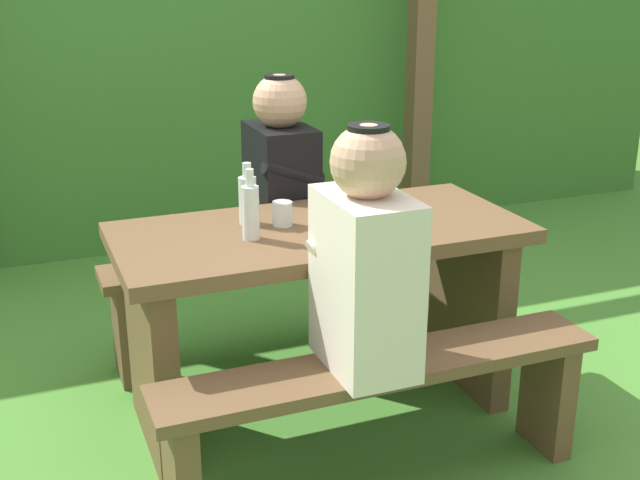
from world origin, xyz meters
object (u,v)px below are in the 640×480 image
person_white_shirt (366,259)px  bottle_right (248,199)px  picnic_table (320,287)px  bench_near (381,398)px  person_black_coat (281,173)px  bottle_left (251,211)px  drinking_glass (282,214)px  bench_far (275,281)px  cell_phone (383,206)px

person_white_shirt → bottle_right: bearing=104.4°
picnic_table → bottle_right: size_ratio=6.51×
bench_near → person_black_coat: size_ratio=1.95×
bottle_left → drinking_glass: bearing=34.4°
drinking_glass → bottle_right: bearing=149.0°
bench_far → drinking_glass: bearing=-104.6°
bench_near → picnic_table: bearing=90.0°
bench_near → cell_phone: 0.80m
picnic_table → cell_phone: (0.30, 0.12, 0.23)m
bottle_right → drinking_glass: bearing=-31.0°
bottle_right → cell_phone: 0.52m
drinking_glass → bottle_right: size_ratio=0.39×
bottle_right → bench_far: bearing=60.4°
person_black_coat → bottle_right: bearing=-123.5°
person_black_coat → cell_phone: 0.46m
bottle_left → bottle_right: bearing=76.5°
bench_far → drinking_glass: drinking_glass is taller
drinking_glass → person_black_coat: bearing=71.3°
bench_near → person_black_coat: person_black_coat is taller
bench_far → bottle_right: size_ratio=6.51×
picnic_table → person_white_shirt: size_ratio=1.95×
bottle_left → bench_near: bearing=-60.9°
bench_near → drinking_glass: drinking_glass is taller
bench_near → bottle_left: size_ratio=5.97×
bench_far → person_black_coat: 0.46m
bench_near → person_black_coat: bearing=88.1°
picnic_table → drinking_glass: (-0.12, 0.06, 0.27)m
cell_phone → picnic_table: bearing=-149.9°
bottle_left → cell_phone: bottle_left is taller
person_white_shirt → drinking_glass: (-0.06, 0.56, -0.02)m
bench_far → bench_near: bearing=-90.0°
cell_phone → bottle_right: bearing=-171.8°
bench_near → drinking_glass: (-0.12, 0.56, 0.44)m
bench_far → person_white_shirt: (-0.06, -1.00, 0.46)m
person_black_coat → cell_phone: (0.26, -0.38, -0.06)m
drinking_glass → bottle_left: (-0.14, -0.10, 0.05)m
person_white_shirt → bottle_right: size_ratio=3.35×
picnic_table → person_white_shirt: person_white_shirt is taller
person_white_shirt → bottle_right: person_white_shirt is taller
bottle_left → bottle_right: 0.16m
person_black_coat → drinking_glass: person_black_coat is taller
bench_near → person_white_shirt: 0.46m
picnic_table → bottle_left: (-0.26, -0.04, 0.32)m
bench_near → bottle_right: size_ratio=6.51×
bench_far → bottle_left: size_ratio=5.97×
bench_far → person_white_shirt: person_white_shirt is taller
person_black_coat → bottle_left: size_ratio=3.07×
bench_far → person_black_coat: size_ratio=1.95×
person_white_shirt → bottle_left: person_white_shirt is taller
bench_near → person_white_shirt: size_ratio=1.95×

